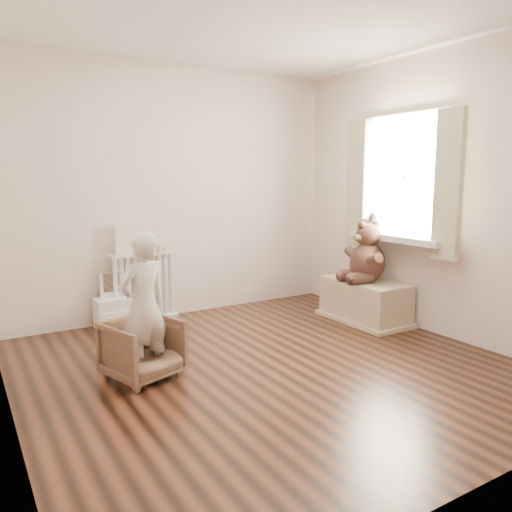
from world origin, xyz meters
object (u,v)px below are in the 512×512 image
armchair (143,349)px  teddy_bear (368,257)px  toy_bench (365,301)px  child (143,306)px  radiator (144,284)px  toy_vanity (113,300)px  plush_cat (368,222)px

armchair → teddy_bear: size_ratio=0.81×
armchair → teddy_bear: bearing=-11.6°
toy_bench → teddy_bear: bearing=-105.3°
child → radiator: bearing=-125.9°
radiator → toy_bench: 2.25m
toy_vanity → teddy_bear: size_ratio=0.90×
child → plush_cat: plush_cat is taller
child → toy_bench: bearing=170.1°
radiator → plush_cat: size_ratio=2.90×
teddy_bear → plush_cat: (0.15, 0.16, 0.33)m
radiator → armchair: 1.47m
armchair → child: bearing=-107.1°
toy_vanity → plush_cat: size_ratio=2.20×
child → toy_bench: child is taller
toy_vanity → toy_bench: (2.27, -1.10, -0.08)m
radiator → plush_cat: bearing=-25.3°
toy_vanity → armchair: (-0.16, -1.35, -0.05)m
toy_vanity → child: child is taller
teddy_bear → plush_cat: size_ratio=2.44×
plush_cat → toy_bench: bearing=-110.6°
toy_vanity → teddy_bear: 2.55m
plush_cat → armchair: bearing=-147.3°
toy_vanity → armchair: 1.36m
armchair → plush_cat: bearing=-8.3°
toy_bench → teddy_bear: (-0.01, -0.02, 0.47)m
radiator → teddy_bear: bearing=-30.6°
toy_vanity → plush_cat: plush_cat is taller
radiator → teddy_bear: teddy_bear is taller
child → toy_bench: size_ratio=1.20×
toy_vanity → teddy_bear: (2.26, -1.12, 0.40)m
radiator → plush_cat: (2.08, -0.98, 0.61)m
radiator → toy_bench: bearing=-30.1°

